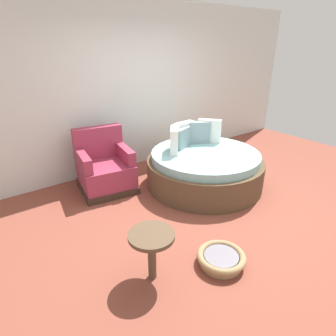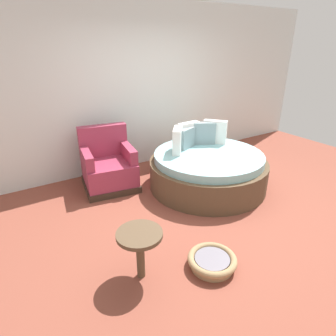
% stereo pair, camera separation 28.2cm
% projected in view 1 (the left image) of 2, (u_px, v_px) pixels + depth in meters
% --- Properties ---
extents(ground_plane, '(8.00, 8.00, 0.02)m').
position_uv_depth(ground_plane, '(213.00, 208.00, 4.01)').
color(ground_plane, brown).
extents(back_wall, '(8.00, 0.12, 2.81)m').
position_uv_depth(back_wall, '(133.00, 88.00, 4.97)').
color(back_wall, silver).
rests_on(back_wall, ground_plane).
extents(round_daybed, '(1.84, 1.84, 0.95)m').
position_uv_depth(round_daybed, '(204.00, 167.00, 4.55)').
color(round_daybed, brown).
rests_on(round_daybed, ground_plane).
extents(red_armchair, '(0.91, 0.91, 0.94)m').
position_uv_depth(red_armchair, '(105.00, 169.00, 4.42)').
color(red_armchair, '#38281E').
rests_on(red_armchair, ground_plane).
extents(pet_basket, '(0.51, 0.51, 0.13)m').
position_uv_depth(pet_basket, '(221.00, 258.00, 2.95)').
color(pet_basket, '#9E7F56').
rests_on(pet_basket, ground_plane).
extents(side_table, '(0.44, 0.44, 0.52)m').
position_uv_depth(side_table, '(152.00, 242.00, 2.65)').
color(side_table, brown).
rests_on(side_table, ground_plane).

